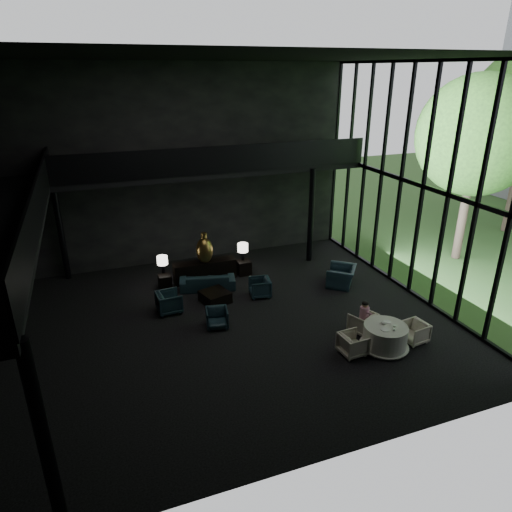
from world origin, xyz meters
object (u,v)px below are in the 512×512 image
object	(u,v)px
table_lamp_left	(162,261)
lounge_armchair_east	(260,287)
dining_chair_north	(363,322)
dining_chair_east	(414,332)
console	(205,270)
dining_chair_west	(353,344)
lounge_armchair_south	(217,318)
dining_table	(385,338)
side_table_right	(244,267)
table_lamp_right	(243,248)
lounge_armchair_west	(169,301)
bronze_urn	(205,250)
side_table_left	(165,281)
window_armchair	(342,272)
child	(365,310)
coffee_table	(215,297)
sofa	(207,279)

from	to	relation	value
table_lamp_left	lounge_armchair_east	size ratio (longest dim) A/B	0.93
dining_chair_north	dining_chair_east	bearing A→B (deg)	116.64
console	dining_chair_west	bearing A→B (deg)	-66.91
lounge_armchair_south	dining_table	xyz separation A→B (m)	(4.32, -2.90, 0.01)
side_table_right	table_lamp_right	world-z (taller)	table_lamp_right
lounge_armchair_west	dining_table	bearing A→B (deg)	-131.60
lounge_armchair_east	dining_chair_north	bearing A→B (deg)	41.82
table_lamp_left	side_table_right	size ratio (longest dim) A/B	1.16
bronze_urn	lounge_armchair_east	world-z (taller)	bronze_urn
side_table_left	window_armchair	distance (m)	6.72
side_table_left	window_armchair	xyz separation A→B (m)	(6.36, -2.15, 0.28)
lounge_armchair_west	lounge_armchair_east	size ratio (longest dim) A/B	1.17
lounge_armchair_west	child	world-z (taller)	child
table_lamp_right	dining_table	xyz separation A→B (m)	(2.19, -6.55, -0.76)
bronze_urn	coffee_table	distance (m)	2.14
side_table_right	window_armchair	distance (m)	3.91
side_table_left	sofa	world-z (taller)	sofa
lounge_armchair_west	lounge_armchair_south	distance (m)	1.97
bronze_urn	lounge_armchair_south	size ratio (longest dim) A/B	1.91
bronze_urn	table_lamp_left	xyz separation A→B (m)	(-1.60, 0.18, -0.29)
console	child	distance (m)	6.64
lounge_armchair_east	child	xyz separation A→B (m)	(2.19, -3.42, 0.40)
dining_table	dining_chair_west	world-z (taller)	dining_table
sofa	lounge_armchair_west	xyz separation A→B (m)	(-1.68, -1.29, 0.02)
table_lamp_right	window_armchair	size ratio (longest dim) A/B	0.57
window_armchair	child	xyz separation A→B (m)	(-1.05, -3.17, 0.22)
bronze_urn	lounge_armchair_west	xyz separation A→B (m)	(-1.79, -1.98, -0.87)
side_table_right	sofa	xyz separation A→B (m)	(-1.71, -0.76, 0.11)
window_armchair	dining_chair_east	bearing A→B (deg)	39.04
lounge_armchair_west	dining_chair_west	xyz separation A→B (m)	(4.53, -4.35, -0.08)
coffee_table	window_armchair	bearing A→B (deg)	-4.30
lounge_armchair_south	dining_chair_west	size ratio (longest dim) A/B	0.93
lounge_armchair_east	dining_chair_west	bearing A→B (deg)	25.45
side_table_left	lounge_armchair_east	size ratio (longest dim) A/B	0.71
lounge_armchair_west	coffee_table	bearing A→B (deg)	-88.17
window_armchair	child	size ratio (longest dim) A/B	1.98
sofa	lounge_armchair_south	world-z (taller)	sofa
side_table_left	dining_chair_north	xyz separation A→B (m)	(5.27, -5.34, 0.10)
coffee_table	bronze_urn	bearing A→B (deg)	85.77
bronze_urn	side_table_right	size ratio (longest dim) A/B	2.08
lounge_armchair_east	dining_chair_west	world-z (taller)	lounge_armchair_east
side_table_right	dining_chair_east	world-z (taller)	dining_chair_east
dining_chair_north	child	distance (m)	0.41
table_lamp_right	lounge_armchair_west	world-z (taller)	table_lamp_right
side_table_right	lounge_armchair_west	distance (m)	3.96
lounge_armchair_south	dining_table	bearing A→B (deg)	-23.28
console	lounge_armchair_south	distance (m)	3.65
table_lamp_right	window_armchair	xyz separation A→B (m)	(3.16, -2.36, -0.54)
lounge_armchair_south	window_armchair	size ratio (longest dim) A/B	0.51
table_lamp_left	dining_chair_west	xyz separation A→B (m)	(4.35, -6.50, -0.66)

